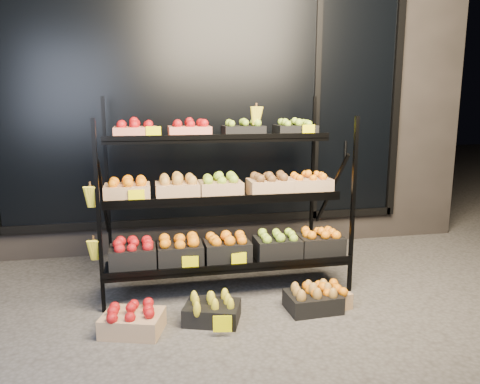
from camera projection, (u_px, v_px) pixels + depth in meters
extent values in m
plane|color=#514F4C|center=(237.00, 310.00, 3.68)|extent=(24.00, 24.00, 0.00)
cube|color=#2D2826|center=(196.00, 90.00, 5.84)|extent=(6.00, 2.00, 3.50)
cube|color=black|center=(208.00, 107.00, 4.90)|extent=(4.20, 0.04, 2.40)
cube|color=black|center=(209.00, 220.00, 5.11)|extent=(4.30, 0.06, 0.08)
cube|color=black|center=(396.00, 107.00, 5.31)|extent=(0.08, 0.06, 2.50)
cube|color=black|center=(316.00, 107.00, 5.12)|extent=(0.06, 0.06, 2.50)
cylinder|color=black|center=(345.00, 152.00, 5.26)|extent=(0.02, 0.02, 0.25)
cube|color=black|center=(99.00, 219.00, 3.50)|extent=(0.03, 0.03, 1.50)
cube|color=black|center=(353.00, 206.00, 3.91)|extent=(0.03, 0.03, 1.50)
cube|color=black|center=(107.00, 186.00, 4.42)|extent=(0.03, 0.03, 1.66)
cube|color=black|center=(312.00, 178.00, 4.83)|extent=(0.03, 0.03, 1.66)
cube|color=black|center=(229.00, 263.00, 3.96)|extent=(2.05, 0.42, 0.03)
cube|color=black|center=(234.00, 267.00, 3.77)|extent=(2.05, 0.02, 0.05)
cube|color=black|center=(223.00, 198.00, 4.16)|extent=(2.05, 0.40, 0.03)
cube|color=black|center=(227.00, 199.00, 3.97)|extent=(2.05, 0.02, 0.05)
cube|color=black|center=(217.00, 139.00, 4.35)|extent=(2.05, 0.40, 0.03)
cube|color=black|center=(220.00, 137.00, 4.16)|extent=(2.05, 0.02, 0.05)
cube|color=tan|center=(136.00, 133.00, 4.19)|extent=(0.38, 0.28, 0.11)
ellipsoid|color=red|center=(135.00, 123.00, 4.17)|extent=(0.32, 0.24, 0.07)
cube|color=tan|center=(190.00, 132.00, 4.28)|extent=(0.38, 0.28, 0.11)
ellipsoid|color=red|center=(189.00, 123.00, 4.27)|extent=(0.32, 0.24, 0.07)
cube|color=black|center=(243.00, 131.00, 4.38)|extent=(0.38, 0.28, 0.11)
ellipsoid|color=#9ECA32|center=(243.00, 122.00, 4.37)|extent=(0.32, 0.24, 0.07)
cube|color=black|center=(295.00, 131.00, 4.49)|extent=(0.38, 0.28, 0.11)
ellipsoid|color=#9ECA32|center=(295.00, 122.00, 4.47)|extent=(0.32, 0.24, 0.07)
cube|color=tan|center=(127.00, 193.00, 3.98)|extent=(0.38, 0.28, 0.14)
ellipsoid|color=orange|center=(127.00, 181.00, 3.96)|extent=(0.32, 0.24, 0.07)
cube|color=tan|center=(178.00, 191.00, 4.06)|extent=(0.38, 0.28, 0.14)
ellipsoid|color=#C28936|center=(178.00, 179.00, 4.04)|extent=(0.32, 0.24, 0.07)
cube|color=tan|center=(220.00, 189.00, 4.14)|extent=(0.38, 0.28, 0.14)
ellipsoid|color=#9ECA32|center=(220.00, 178.00, 4.12)|extent=(0.32, 0.24, 0.07)
cube|color=tan|center=(269.00, 187.00, 4.23)|extent=(0.38, 0.28, 0.14)
ellipsoid|color=brown|center=(269.00, 176.00, 4.21)|extent=(0.32, 0.24, 0.07)
cube|color=tan|center=(309.00, 186.00, 4.30)|extent=(0.38, 0.28, 0.14)
ellipsoid|color=orange|center=(309.00, 175.00, 4.28)|extent=(0.32, 0.24, 0.07)
cube|color=black|center=(134.00, 258.00, 3.79)|extent=(0.38, 0.28, 0.18)
ellipsoid|color=red|center=(133.00, 243.00, 3.76)|extent=(0.32, 0.24, 0.07)
cube|color=black|center=(179.00, 255.00, 3.86)|extent=(0.38, 0.28, 0.18)
ellipsoid|color=orange|center=(179.00, 241.00, 3.84)|extent=(0.32, 0.24, 0.07)
cube|color=black|center=(227.00, 251.00, 3.94)|extent=(0.38, 0.28, 0.18)
ellipsoid|color=orange|center=(227.00, 238.00, 3.92)|extent=(0.32, 0.24, 0.07)
cube|color=black|center=(277.00, 248.00, 4.03)|extent=(0.38, 0.28, 0.18)
ellipsoid|color=#9ECA32|center=(277.00, 235.00, 4.01)|extent=(0.32, 0.24, 0.07)
cube|color=black|center=(320.00, 245.00, 4.11)|extent=(0.38, 0.28, 0.18)
ellipsoid|color=orange|center=(320.00, 232.00, 4.08)|extent=(0.32, 0.24, 0.07)
ellipsoid|color=yellow|center=(90.00, 185.00, 3.46)|extent=(0.14, 0.08, 0.22)
ellipsoid|color=yellow|center=(93.00, 239.00, 3.54)|extent=(0.14, 0.08, 0.22)
ellipsoid|color=yellow|center=(256.00, 106.00, 4.26)|extent=(0.14, 0.08, 0.22)
cube|color=#FFF400|center=(137.00, 197.00, 3.85)|extent=(0.13, 0.01, 0.12)
cube|color=#FFF400|center=(309.00, 131.00, 4.36)|extent=(0.13, 0.01, 0.12)
cube|color=#FFF400|center=(154.00, 133.00, 4.07)|extent=(0.13, 0.01, 0.12)
cube|color=#FFF400|center=(190.00, 263.00, 3.74)|extent=(0.13, 0.01, 0.12)
cube|color=#FFF400|center=(239.00, 260.00, 3.82)|extent=(0.13, 0.01, 0.12)
cube|color=#FFF400|center=(222.00, 329.00, 3.25)|extent=(0.13, 0.01, 0.12)
cube|color=tan|center=(133.00, 323.00, 3.31)|extent=(0.48, 0.41, 0.14)
ellipsoid|color=red|center=(132.00, 310.00, 3.30)|extent=(0.41, 0.35, 0.07)
cube|color=black|center=(212.00, 313.00, 3.48)|extent=(0.47, 0.41, 0.14)
ellipsoid|color=yellow|center=(212.00, 300.00, 3.46)|extent=(0.40, 0.34, 0.07)
cube|color=tan|center=(324.00, 300.00, 3.72)|extent=(0.43, 0.36, 0.13)
ellipsoid|color=orange|center=(324.00, 288.00, 3.70)|extent=(0.36, 0.30, 0.07)
cube|color=black|center=(313.00, 302.00, 3.67)|extent=(0.42, 0.32, 0.14)
ellipsoid|color=#C28936|center=(313.00, 290.00, 3.65)|extent=(0.35, 0.27, 0.07)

